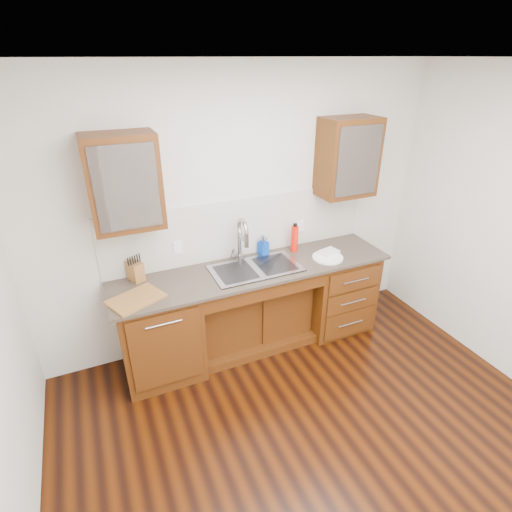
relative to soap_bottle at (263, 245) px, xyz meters
name	(u,v)px	position (x,y,z in m)	size (l,w,h in m)	color
ground	(330,460)	(-0.20, -1.68, -1.06)	(4.00, 3.50, 0.10)	#371403
ceiling	(382,46)	(-0.20, -1.68, 1.74)	(4.00, 3.50, 0.10)	white
wall_back	(239,212)	(-0.20, 0.12, 0.34)	(4.00, 0.10, 2.70)	silver
base_cabinet_left	(160,332)	(-1.15, -0.24, -0.57)	(0.70, 0.62, 0.88)	#593014
base_cabinet_center	(251,311)	(-0.20, -0.15, -0.66)	(1.20, 0.44, 0.70)	#593014
base_cabinet_right	(334,289)	(0.75, -0.24, -0.57)	(0.70, 0.62, 0.88)	#593014
countertop	(255,269)	(-0.20, -0.25, -0.11)	(2.70, 0.65, 0.03)	#84705B
backsplash	(242,228)	(-0.20, 0.06, 0.20)	(2.70, 0.02, 0.59)	beige
sink	(256,277)	(-0.20, -0.27, -0.18)	(0.84, 0.46, 0.19)	#9E9EA5
faucet	(239,241)	(-0.27, -0.04, 0.10)	(0.04, 0.04, 0.40)	#999993
filter_tap	(262,244)	(-0.02, -0.03, 0.02)	(0.02, 0.02, 0.24)	#999993
upper_cabinet_left	(124,182)	(-1.25, -0.10, 0.82)	(0.55, 0.34, 0.75)	#593014
upper_cabinet_right	(348,157)	(0.85, -0.10, 0.82)	(0.55, 0.34, 0.75)	#593014
outlet_left	(178,247)	(-0.85, 0.05, 0.11)	(0.08, 0.01, 0.12)	white
outlet_right	(300,226)	(0.45, 0.05, 0.11)	(0.08, 0.01, 0.12)	white
soap_bottle	(263,245)	(0.00, 0.00, 0.00)	(0.09, 0.09, 0.19)	#0A40BC
water_bottle	(295,239)	(0.32, -0.07, 0.04)	(0.07, 0.07, 0.27)	red
plate	(328,257)	(0.54, -0.35, -0.09)	(0.30, 0.30, 0.02)	white
dish_towel	(329,252)	(0.59, -0.29, -0.07)	(0.19, 0.14, 0.03)	white
knife_block	(135,271)	(-1.26, -0.02, -0.01)	(0.10, 0.16, 0.18)	olive
cutting_board	(136,299)	(-1.32, -0.36, -0.09)	(0.42, 0.30, 0.02)	#985721
cup_left_a	(106,191)	(-1.39, -0.10, 0.76)	(0.11, 0.11, 0.09)	silver
cup_left_b	(130,189)	(-1.21, -0.10, 0.76)	(0.10, 0.10, 0.09)	white
cup_right_a	(338,164)	(0.74, -0.10, 0.77)	(0.13, 0.13, 0.10)	white
cup_right_b	(355,162)	(0.94, -0.10, 0.77)	(0.11, 0.11, 0.10)	white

